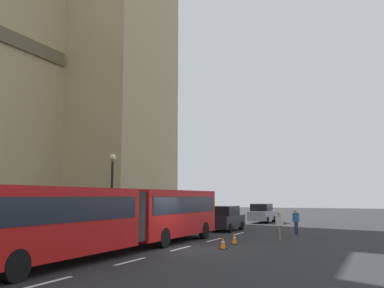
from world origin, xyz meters
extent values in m
plane|color=#262628|center=(0.00, 0.00, 0.00)|extent=(160.00, 160.00, 0.00)
cube|color=silver|center=(-9.09, 0.00, 0.01)|extent=(2.20, 0.16, 0.01)
cube|color=silver|center=(-4.49, 0.00, 0.01)|extent=(2.20, 0.16, 0.01)
cube|color=silver|center=(0.11, 0.00, 0.01)|extent=(2.20, 0.16, 0.01)
cube|color=silver|center=(4.71, 0.00, 0.01)|extent=(2.20, 0.16, 0.01)
cube|color=silver|center=(9.31, 0.00, 0.01)|extent=(2.20, 0.16, 0.01)
cube|color=red|center=(2.49, 2.00, 1.65)|extent=(8.51, 2.50, 2.50)
cube|color=#1E232D|center=(2.49, 2.00, 2.10)|extent=(7.83, 2.54, 0.90)
cube|color=red|center=(-6.92, 2.00, 1.65)|extent=(8.51, 2.50, 2.50)
cube|color=#1E232D|center=(-6.92, 2.00, 2.10)|extent=(7.83, 2.54, 0.90)
cylinder|color=#2D2D2D|center=(-2.22, 2.00, 1.65)|extent=(2.38, 2.38, 2.25)
cylinder|color=black|center=(5.21, 0.88, 0.50)|extent=(1.00, 0.30, 1.00)
cylinder|color=black|center=(-0.06, 0.88, 0.50)|extent=(1.00, 0.30, 1.00)
cylinder|color=black|center=(-9.47, 0.88, 0.50)|extent=(1.00, 0.30, 1.00)
cube|color=black|center=(11.42, 1.73, 0.70)|extent=(4.40, 1.80, 0.90)
cube|color=black|center=(11.22, 1.73, 1.50)|extent=(2.46, 1.66, 0.70)
cylinder|color=black|center=(12.83, 0.92, 0.32)|extent=(0.64, 0.30, 0.64)
cylinder|color=black|center=(10.01, 0.92, 0.32)|extent=(0.64, 0.30, 0.64)
cube|color=gray|center=(22.44, 1.79, 0.70)|extent=(4.40, 1.80, 0.90)
cube|color=black|center=(22.24, 1.79, 1.50)|extent=(2.46, 1.66, 0.70)
cylinder|color=black|center=(23.84, 0.98, 0.32)|extent=(0.64, 0.30, 0.64)
cylinder|color=black|center=(21.03, 0.98, 0.32)|extent=(0.64, 0.30, 0.64)
cube|color=black|center=(0.86, -1.95, 0.01)|extent=(0.36, 0.36, 0.03)
cone|color=orange|center=(0.86, -1.95, 0.31)|extent=(0.28, 0.28, 0.55)
cylinder|color=white|center=(0.86, -1.95, 0.33)|extent=(0.17, 0.17, 0.08)
cube|color=black|center=(3.14, -1.78, 0.01)|extent=(0.36, 0.36, 0.03)
cone|color=orange|center=(3.14, -1.78, 0.31)|extent=(0.28, 0.28, 0.55)
cylinder|color=white|center=(3.14, -1.78, 0.33)|extent=(0.17, 0.17, 0.08)
cube|color=black|center=(12.47, -2.12, 0.01)|extent=(0.36, 0.36, 0.03)
cone|color=orange|center=(12.47, -2.12, 0.31)|extent=(0.28, 0.28, 0.55)
cylinder|color=white|center=(12.47, -2.12, 0.33)|extent=(0.17, 0.17, 0.08)
cylinder|color=black|center=(3.46, 6.50, 0.15)|extent=(0.32, 0.32, 0.30)
cylinder|color=black|center=(3.46, 6.50, 2.40)|extent=(0.16, 0.16, 4.80)
sphere|color=beige|center=(3.46, 6.50, 5.05)|extent=(0.44, 0.44, 0.44)
cylinder|color=#726651|center=(5.93, -3.64, 0.43)|extent=(0.16, 0.16, 0.86)
cylinder|color=#726651|center=(5.73, -3.64, 0.43)|extent=(0.16, 0.16, 0.86)
cube|color=silver|center=(5.83, -3.64, 1.16)|extent=(0.25, 0.41, 0.60)
sphere|color=tan|center=(5.83, -3.64, 1.58)|extent=(0.22, 0.22, 0.22)
cylinder|color=#262D4C|center=(10.20, -3.84, 0.43)|extent=(0.16, 0.16, 0.86)
cylinder|color=#262D4C|center=(10.00, -3.79, 0.43)|extent=(0.16, 0.16, 0.86)
cube|color=#3372B2|center=(10.10, -3.81, 1.16)|extent=(0.33, 0.45, 0.60)
sphere|color=tan|center=(10.10, -3.81, 1.58)|extent=(0.22, 0.22, 0.22)
camera|label=1|loc=(-19.14, -9.27, 2.55)|focal=39.58mm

